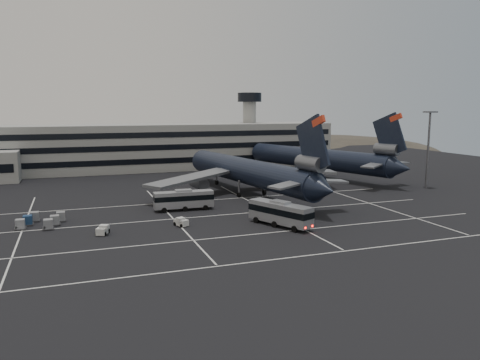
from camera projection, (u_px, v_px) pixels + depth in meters
name	position (u px, v px, depth m)	size (l,w,h in m)	color
ground	(213.00, 221.00, 79.37)	(260.00, 260.00, 0.00)	black
lane_markings	(217.00, 220.00, 80.36)	(90.00, 55.62, 0.01)	silver
terminal	(137.00, 148.00, 143.43)	(125.00, 26.00, 24.00)	gray
hills	(154.00, 168.00, 245.24)	(352.00, 180.00, 44.00)	#38332B
lightpole_right	(429.00, 139.00, 110.98)	(2.40, 2.40, 18.28)	slate
trijet_main	(248.00, 171.00, 102.58)	(46.86, 57.57, 18.08)	black
trijet_far	(318.00, 158.00, 128.48)	(26.57, 56.17, 18.08)	black
bus_near	(280.00, 212.00, 75.89)	(7.31, 11.95, 4.19)	gray
bus_far	(184.00, 199.00, 87.77)	(11.25, 3.18, 3.94)	gray
tug_a	(102.00, 230.00, 71.05)	(2.31, 2.85, 1.60)	silver
tug_b	(182.00, 222.00, 76.13)	(2.32, 2.77, 1.54)	silver
uld_cluster	(41.00, 220.00, 76.68)	(8.20, 8.90, 1.64)	#2D2D30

